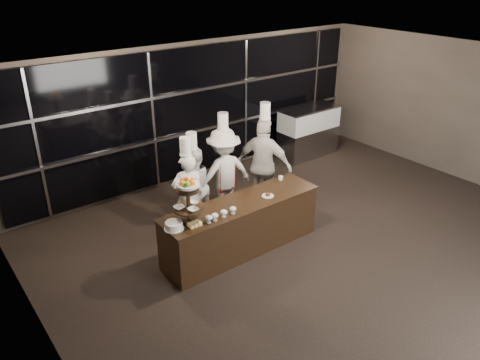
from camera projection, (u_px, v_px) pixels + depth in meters
room at (391, 192)px, 6.69m from camera, size 10.00×10.00×10.00m
window_wall at (202, 111)px, 10.22m from camera, size 8.60×0.10×2.80m
buffet_counter at (241, 226)px, 7.84m from camera, size 2.84×0.74×0.92m
display_stand at (188, 197)px, 6.92m from camera, size 0.48×0.48×0.74m
compotes at (220, 214)px, 7.14m from camera, size 0.56×0.11×0.12m
layer_cake at (174, 226)px, 6.88m from camera, size 0.30×0.30×0.11m
pastry_squares at (195, 224)px, 6.96m from camera, size 0.19×0.13×0.05m
small_plate at (268, 195)px, 7.83m from camera, size 0.20×0.20×0.05m
chef_cup at (281, 178)px, 8.41m from camera, size 0.08×0.08×0.07m
display_case at (308, 129)px, 11.61m from camera, size 1.56×0.68×1.24m
chef_a at (188, 194)px, 8.14m from camera, size 0.65×0.51×1.86m
chef_b at (194, 186)px, 8.53m from camera, size 0.82×0.69×1.80m
chef_c at (224, 173)px, 8.78m from camera, size 1.21×0.80×2.05m
chef_d at (264, 165)px, 8.93m from camera, size 0.95×1.19×2.18m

